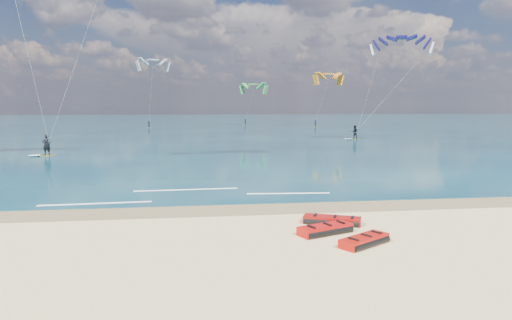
{
  "coord_description": "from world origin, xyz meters",
  "views": [
    {
      "loc": [
        0.97,
        -17.46,
        4.8
      ],
      "look_at": [
        4.3,
        8.0,
        1.68
      ],
      "focal_mm": 32.0,
      "sensor_mm": 36.0,
      "label": 1
    }
  ],
  "objects_px": {
    "packed_kite_mid": "(332,224)",
    "kitesurfer_main": "(51,49)",
    "packed_kite_left": "(325,234)",
    "packed_kite_right": "(364,245)",
    "kitesurfer_far": "(379,83)"
  },
  "relations": [
    {
      "from": "packed_kite_mid",
      "to": "kitesurfer_main",
      "type": "xyz_separation_m",
      "value": [
        -17.5,
        23.82,
        9.44
      ]
    },
    {
      "from": "packed_kite_left",
      "to": "packed_kite_right",
      "type": "distance_m",
      "value": 1.8
    },
    {
      "from": "packed_kite_left",
      "to": "kitesurfer_far",
      "type": "height_order",
      "value": "kitesurfer_far"
    },
    {
      "from": "kitesurfer_main",
      "to": "kitesurfer_far",
      "type": "xyz_separation_m",
      "value": [
        35.75,
        16.31,
        -1.83
      ]
    },
    {
      "from": "packed_kite_right",
      "to": "kitesurfer_far",
      "type": "distance_m",
      "value": 47.19
    },
    {
      "from": "kitesurfer_main",
      "to": "kitesurfer_far",
      "type": "bearing_deg",
      "value": -17.69
    },
    {
      "from": "packed_kite_right",
      "to": "packed_kite_mid",
      "type": "bearing_deg",
      "value": 63.03
    },
    {
      "from": "packed_kite_left",
      "to": "kitesurfer_main",
      "type": "xyz_separation_m",
      "value": [
        -16.84,
        25.13,
        9.44
      ]
    },
    {
      "from": "packed_kite_left",
      "to": "kitesurfer_main",
      "type": "distance_m",
      "value": 31.69
    },
    {
      "from": "packed_kite_right",
      "to": "kitesurfer_far",
      "type": "height_order",
      "value": "kitesurfer_far"
    },
    {
      "from": "packed_kite_mid",
      "to": "kitesurfer_far",
      "type": "relative_size",
      "value": 0.17
    },
    {
      "from": "packed_kite_left",
      "to": "kitesurfer_far",
      "type": "bearing_deg",
      "value": 43.42
    },
    {
      "from": "packed_kite_right",
      "to": "kitesurfer_main",
      "type": "distance_m",
      "value": 33.41
    },
    {
      "from": "packed_kite_left",
      "to": "kitesurfer_main",
      "type": "relative_size",
      "value": 0.13
    },
    {
      "from": "kitesurfer_main",
      "to": "kitesurfer_far",
      "type": "relative_size",
      "value": 1.25
    }
  ]
}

